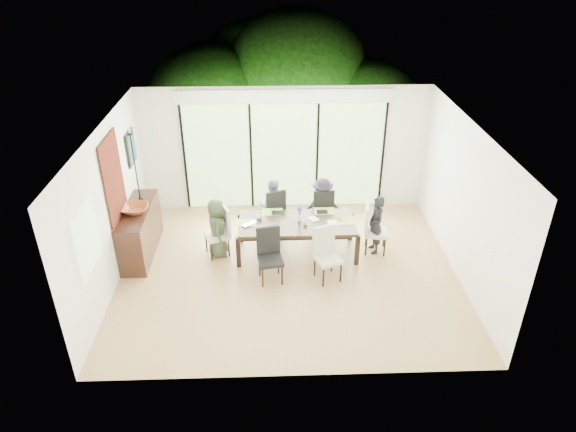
{
  "coord_description": "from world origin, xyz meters",
  "views": [
    {
      "loc": [
        -0.28,
        -7.62,
        5.42
      ],
      "look_at": [
        0.0,
        0.25,
        1.0
      ],
      "focal_mm": 32.0,
      "sensor_mm": 36.0,
      "label": 1
    }
  ],
  "objects_px": {
    "chair_near_right": "(328,256)",
    "sideboard": "(140,231)",
    "chair_left_end": "(216,232)",
    "chair_far_left": "(272,209)",
    "person_far_left": "(272,206)",
    "laptop": "(251,225)",
    "person_far_right": "(322,205)",
    "cup_a": "(259,217)",
    "chair_far_right": "(322,208)",
    "chair_near_left": "(270,257)",
    "chair_right_end": "(376,229)",
    "cup_c": "(339,217)",
    "person_left_end": "(217,228)",
    "vase": "(300,218)",
    "table_top": "(297,223)",
    "bowl": "(135,209)",
    "person_right_end": "(376,225)",
    "cup_b": "(305,223)"
  },
  "relations": [
    {
      "from": "person_left_end",
      "to": "bowl",
      "type": "height_order",
      "value": "person_left_end"
    },
    {
      "from": "chair_near_left",
      "to": "cup_b",
      "type": "xyz_separation_m",
      "value": [
        0.65,
        0.77,
        0.22
      ]
    },
    {
      "from": "chair_near_left",
      "to": "cup_b",
      "type": "distance_m",
      "value": 1.03
    },
    {
      "from": "chair_right_end",
      "to": "person_right_end",
      "type": "height_order",
      "value": "person_right_end"
    },
    {
      "from": "person_left_end",
      "to": "sideboard",
      "type": "xyz_separation_m",
      "value": [
        -1.46,
        0.1,
        -0.11
      ]
    },
    {
      "from": "chair_far_right",
      "to": "chair_near_left",
      "type": "distance_m",
      "value": 2.02
    },
    {
      "from": "chair_far_right",
      "to": "sideboard",
      "type": "relative_size",
      "value": 0.59
    },
    {
      "from": "chair_near_left",
      "to": "bowl",
      "type": "bearing_deg",
      "value": 150.76
    },
    {
      "from": "person_left_end",
      "to": "person_far_left",
      "type": "distance_m",
      "value": 1.32
    },
    {
      "from": "laptop",
      "to": "sideboard",
      "type": "relative_size",
      "value": 0.18
    },
    {
      "from": "person_far_left",
      "to": "cup_a",
      "type": "xyz_separation_m",
      "value": [
        -0.25,
        -0.68,
        0.14
      ]
    },
    {
      "from": "chair_far_left",
      "to": "bowl",
      "type": "relative_size",
      "value": 1.98
    },
    {
      "from": "chair_right_end",
      "to": "chair_far_left",
      "type": "xyz_separation_m",
      "value": [
        -1.95,
        0.85,
        0.0
      ]
    },
    {
      "from": "chair_far_right",
      "to": "cup_a",
      "type": "xyz_separation_m",
      "value": [
        -1.25,
        -0.7,
        0.22
      ]
    },
    {
      "from": "chair_far_left",
      "to": "cup_a",
      "type": "height_order",
      "value": "chair_far_left"
    },
    {
      "from": "person_right_end",
      "to": "cup_b",
      "type": "distance_m",
      "value": 1.34
    },
    {
      "from": "person_far_right",
      "to": "bowl",
      "type": "relative_size",
      "value": 2.32
    },
    {
      "from": "chair_far_left",
      "to": "cup_a",
      "type": "xyz_separation_m",
      "value": [
        -0.25,
        -0.7,
        0.22
      ]
    },
    {
      "from": "chair_far_right",
      "to": "sideboard",
      "type": "xyz_separation_m",
      "value": [
        -3.49,
        -0.75,
        -0.02
      ]
    },
    {
      "from": "chair_far_right",
      "to": "person_right_end",
      "type": "distance_m",
      "value": 1.26
    },
    {
      "from": "person_far_right",
      "to": "cup_c",
      "type": "height_order",
      "value": "person_far_right"
    },
    {
      "from": "chair_right_end",
      "to": "cup_b",
      "type": "bearing_deg",
      "value": 103.37
    },
    {
      "from": "table_top",
      "to": "sideboard",
      "type": "distance_m",
      "value": 2.95
    },
    {
      "from": "cup_c",
      "to": "chair_near_right",
      "type": "bearing_deg",
      "value": -107.19
    },
    {
      "from": "chair_near_left",
      "to": "person_left_end",
      "type": "height_order",
      "value": "person_left_end"
    },
    {
      "from": "chair_near_left",
      "to": "person_far_left",
      "type": "distance_m",
      "value": 1.7
    },
    {
      "from": "chair_far_left",
      "to": "cup_b",
      "type": "xyz_separation_m",
      "value": [
        0.6,
        -0.95,
        0.22
      ]
    },
    {
      "from": "chair_near_left",
      "to": "table_top",
      "type": "bearing_deg",
      "value": 50.57
    },
    {
      "from": "table_top",
      "to": "person_left_end",
      "type": "bearing_deg",
      "value": 180.0
    },
    {
      "from": "chair_far_right",
      "to": "person_left_end",
      "type": "relative_size",
      "value": 0.85
    },
    {
      "from": "person_far_right",
      "to": "chair_right_end",
      "type": "bearing_deg",
      "value": 134.06
    },
    {
      "from": "person_right_end",
      "to": "sideboard",
      "type": "distance_m",
      "value": 4.42
    },
    {
      "from": "cup_c",
      "to": "sideboard",
      "type": "bearing_deg",
      "value": 179.96
    },
    {
      "from": "chair_right_end",
      "to": "person_far_right",
      "type": "bearing_deg",
      "value": 57.99
    },
    {
      "from": "chair_right_end",
      "to": "laptop",
      "type": "height_order",
      "value": "chair_right_end"
    },
    {
      "from": "chair_near_right",
      "to": "sideboard",
      "type": "relative_size",
      "value": 0.59
    },
    {
      "from": "chair_right_end",
      "to": "cup_b",
      "type": "distance_m",
      "value": 1.37
    },
    {
      "from": "person_far_right",
      "to": "vase",
      "type": "xyz_separation_m",
      "value": [
        -0.5,
        -0.78,
        0.15
      ]
    },
    {
      "from": "person_far_right",
      "to": "cup_a",
      "type": "height_order",
      "value": "person_far_right"
    },
    {
      "from": "chair_far_right",
      "to": "sideboard",
      "type": "height_order",
      "value": "chair_far_right"
    },
    {
      "from": "chair_far_left",
      "to": "vase",
      "type": "relative_size",
      "value": 9.17
    },
    {
      "from": "cup_b",
      "to": "chair_right_end",
      "type": "bearing_deg",
      "value": 4.24
    },
    {
      "from": "chair_left_end",
      "to": "person_far_right",
      "type": "bearing_deg",
      "value": 90.29
    },
    {
      "from": "person_far_left",
      "to": "laptop",
      "type": "xyz_separation_m",
      "value": [
        -0.4,
        -0.93,
        0.11
      ]
    },
    {
      "from": "chair_near_right",
      "to": "chair_left_end",
      "type": "bearing_deg",
      "value": 135.53
    },
    {
      "from": "chair_far_right",
      "to": "person_left_end",
      "type": "bearing_deg",
      "value": 19.34
    },
    {
      "from": "table_top",
      "to": "person_right_end",
      "type": "bearing_deg",
      "value": 0.0
    },
    {
      "from": "chair_far_left",
      "to": "sideboard",
      "type": "bearing_deg",
      "value": -5.08
    },
    {
      "from": "table_top",
      "to": "bowl",
      "type": "distance_m",
      "value": 2.96
    },
    {
      "from": "chair_left_end",
      "to": "chair_far_left",
      "type": "xyz_separation_m",
      "value": [
        1.05,
        0.85,
        0.0
      ]
    }
  ]
}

